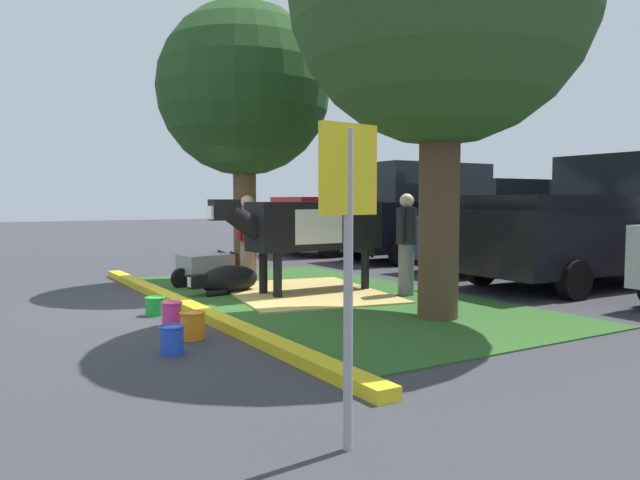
% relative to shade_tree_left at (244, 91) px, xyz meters
% --- Properties ---
extents(ground_plane, '(80.00, 80.00, 0.00)m').
position_rel_shade_tree_left_xyz_m(ground_plane, '(1.78, -1.81, -3.61)').
color(ground_plane, '#38383D').
extents(grass_island, '(8.06, 4.20, 0.02)m').
position_rel_shade_tree_left_xyz_m(grass_island, '(2.27, 0.35, -3.60)').
color(grass_island, '#2D5B23').
rests_on(grass_island, ground).
extents(curb_yellow, '(9.26, 0.24, 0.12)m').
position_rel_shade_tree_left_xyz_m(curb_yellow, '(2.27, -1.90, -3.55)').
color(curb_yellow, yellow).
rests_on(curb_yellow, ground).
extents(hay_bedding, '(3.57, 2.92, 0.04)m').
position_rel_shade_tree_left_xyz_m(hay_bedding, '(1.77, 0.29, -3.58)').
color(hay_bedding, tan).
rests_on(hay_bedding, ground).
extents(shade_tree_left, '(3.21, 3.21, 5.25)m').
position_rel_shade_tree_left_xyz_m(shade_tree_left, '(0.00, 0.00, 0.00)').
color(shade_tree_left, brown).
rests_on(shade_tree_left, ground).
extents(cow_holstein, '(0.75, 3.14, 1.59)m').
position_rel_shade_tree_left_xyz_m(cow_holstein, '(1.79, 0.38, -2.48)').
color(cow_holstein, black).
rests_on(cow_holstein, ground).
extents(calf_lying, '(0.65, 1.33, 0.48)m').
position_rel_shade_tree_left_xyz_m(calf_lying, '(1.08, -0.81, -3.37)').
color(calf_lying, black).
rests_on(calf_lying, ground).
extents(person_handler, '(0.34, 0.47, 1.68)m').
position_rel_shade_tree_left_xyz_m(person_handler, '(2.83, 1.59, -2.70)').
color(person_handler, slate).
rests_on(person_handler, ground).
extents(person_visitor_near, '(0.34, 0.50, 1.66)m').
position_rel_shade_tree_left_xyz_m(person_visitor_near, '(0.58, -0.21, -2.71)').
color(person_visitor_near, '#9E7F5B').
rests_on(person_visitor_near, ground).
extents(wheelbarrow, '(0.75, 1.62, 0.63)m').
position_rel_shade_tree_left_xyz_m(wheelbarrow, '(-0.03, -0.80, -3.22)').
color(wheelbarrow, gray).
rests_on(wheelbarrow, ground).
extents(parking_sign, '(0.09, 0.44, 2.04)m').
position_rel_shade_tree_left_xyz_m(parking_sign, '(7.45, -2.67, -2.17)').
color(parking_sign, '#99999E').
rests_on(parking_sign, ground).
extents(bucket_green, '(0.27, 0.27, 0.25)m').
position_rel_shade_tree_left_xyz_m(bucket_green, '(2.34, -2.41, -3.48)').
color(bucket_green, green).
rests_on(bucket_green, ground).
extents(bucket_pink, '(0.27, 0.27, 0.30)m').
position_rel_shade_tree_left_xyz_m(bucket_pink, '(3.14, -2.42, -3.45)').
color(bucket_pink, '#EA3893').
rests_on(bucket_pink, ground).
extents(bucket_orange, '(0.29, 0.29, 0.32)m').
position_rel_shade_tree_left_xyz_m(bucket_orange, '(3.99, -2.46, -3.44)').
color(bucket_orange, orange).
rests_on(bucket_orange, ground).
extents(bucket_blue, '(0.26, 0.26, 0.29)m').
position_rel_shade_tree_left_xyz_m(bucket_blue, '(4.51, -2.86, -3.46)').
color(bucket_blue, blue).
rests_on(bucket_blue, ground).
extents(pickup_truck_maroon, '(2.30, 5.44, 2.42)m').
position_rel_shade_tree_left_xyz_m(pickup_truck_maroon, '(-4.36, 5.87, -2.49)').
color(pickup_truck_maroon, red).
rests_on(pickup_truck_maroon, ground).
extents(suv_black, '(2.19, 4.63, 2.52)m').
position_rel_shade_tree_left_xyz_m(suv_black, '(-1.66, 5.89, -2.34)').
color(suv_black, black).
rests_on(suv_black, ground).
extents(sedan_blue, '(2.08, 4.43, 2.02)m').
position_rel_shade_tree_left_xyz_m(sedan_blue, '(1.08, 5.83, -2.62)').
color(sedan_blue, navy).
rests_on(sedan_blue, ground).
extents(pickup_truck_black, '(2.30, 5.44, 2.42)m').
position_rel_shade_tree_left_xyz_m(pickup_truck_black, '(3.55, 5.47, -2.49)').
color(pickup_truck_black, black).
rests_on(pickup_truck_black, ground).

